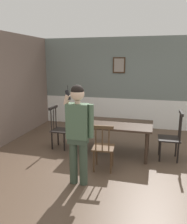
{
  "coord_description": "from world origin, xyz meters",
  "views": [
    {
      "loc": [
        1.03,
        -4.47,
        2.11
      ],
      "look_at": [
        -0.02,
        -0.54,
        1.19
      ],
      "focal_mm": 37.13,
      "sensor_mm": 36.0,
      "label": 1
    }
  ],
  "objects_px": {
    "dining_table": "(112,126)",
    "person_figure": "(78,129)",
    "chair_at_table_head": "(103,147)",
    "chair_by_doorway": "(171,137)",
    "chair_near_window": "(59,129)"
  },
  "relations": [
    {
      "from": "dining_table",
      "to": "chair_near_window",
      "type": "distance_m",
      "value": 1.29
    },
    {
      "from": "dining_table",
      "to": "chair_at_table_head",
      "type": "height_order",
      "value": "chair_at_table_head"
    },
    {
      "from": "chair_at_table_head",
      "to": "person_figure",
      "type": "distance_m",
      "value": 0.85
    },
    {
      "from": "dining_table",
      "to": "person_figure",
      "type": "relative_size",
      "value": 1.04
    },
    {
      "from": "person_figure",
      "to": "dining_table",
      "type": "bearing_deg",
      "value": -100.89
    },
    {
      "from": "chair_near_window",
      "to": "chair_by_doorway",
      "type": "height_order",
      "value": "chair_by_doorway"
    },
    {
      "from": "chair_by_doorway",
      "to": "chair_at_table_head",
      "type": "relative_size",
      "value": 1.13
    },
    {
      "from": "dining_table",
      "to": "chair_near_window",
      "type": "bearing_deg",
      "value": 179.81
    },
    {
      "from": "chair_at_table_head",
      "to": "dining_table",
      "type": "bearing_deg",
      "value": 85.01
    },
    {
      "from": "dining_table",
      "to": "chair_by_doorway",
      "type": "bearing_deg",
      "value": -0.05
    },
    {
      "from": "chair_at_table_head",
      "to": "person_figure",
      "type": "height_order",
      "value": "person_figure"
    },
    {
      "from": "dining_table",
      "to": "person_figure",
      "type": "height_order",
      "value": "person_figure"
    },
    {
      "from": "chair_near_window",
      "to": "chair_at_table_head",
      "type": "distance_m",
      "value": 1.55
    },
    {
      "from": "chair_near_window",
      "to": "chair_at_table_head",
      "type": "xyz_separation_m",
      "value": [
        1.29,
        -0.87,
        -0.02
      ]
    },
    {
      "from": "chair_by_doorway",
      "to": "chair_at_table_head",
      "type": "xyz_separation_m",
      "value": [
        -1.28,
        -0.86,
        -0.03
      ]
    }
  ]
}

